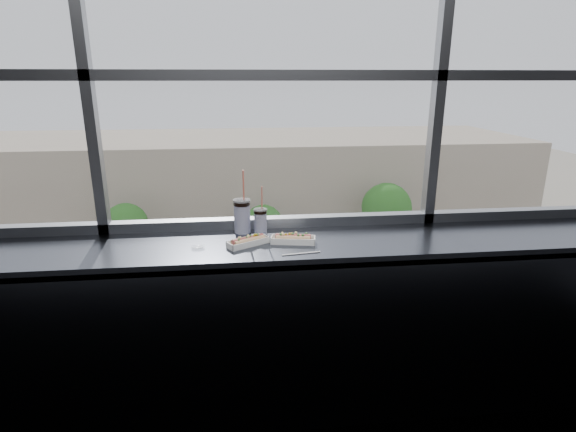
{
  "coord_description": "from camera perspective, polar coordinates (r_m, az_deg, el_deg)",
  "views": [
    {
      "loc": [
        -0.2,
        -1.15,
        1.98
      ],
      "look_at": [
        0.07,
        1.23,
        1.25
      ],
      "focal_mm": 28.0,
      "sensor_mm": 36.0,
      "label": 1
    }
  ],
  "objects": [
    {
      "name": "car_near_c",
      "position": [
        22.1,
        -4.38,
        -15.39
      ],
      "size": [
        3.21,
        6.64,
        2.14
      ],
      "primitive_type": "imported",
      "rotation": [
        0.0,
        0.0,
        1.66
      ],
      "color": "#9D4628",
      "rests_on": "street_asphalt"
    },
    {
      "name": "far_building",
      "position": [
        41.63,
        -5.98,
        4.54
      ],
      "size": [
        50.0,
        14.0,
        8.0
      ],
      "primitive_type": "cube",
      "color": "tan",
      "rests_on": "plaza_ground"
    },
    {
      "name": "plaza_ground",
      "position": [
        47.94,
        -5.91,
        1.29
      ],
      "size": [
        120.0,
        120.0,
        0.0
      ],
      "primitive_type": "plane",
      "color": "gray",
      "rests_on": "ground"
    },
    {
      "name": "car_far_b",
      "position": [
        29.21,
        -1.82,
        -6.7
      ],
      "size": [
        3.62,
        7.14,
        2.29
      ],
      "primitive_type": "imported",
      "rotation": [
        0.0,
        0.0,
        1.46
      ],
      "color": "#B02217",
      "rests_on": "street_asphalt"
    },
    {
      "name": "pedestrian_b",
      "position": [
        33.23,
        -10.17,
        -4.15
      ],
      "size": [
        0.7,
        0.94,
        2.11
      ],
      "primitive_type": "imported",
      "rotation": [
        0.0,
        0.0,
        4.71
      ],
      "color": "#66605B",
      "rests_on": "far_sidewalk"
    },
    {
      "name": "window_mullions",
      "position": [
        2.67,
        -2.33,
        23.88
      ],
      "size": [
        6.0,
        0.08,
        2.4
      ],
      "primitive_type": null,
      "color": "gray",
      "rests_on": "ground"
    },
    {
      "name": "hotdog_tray_right",
      "position": [
        2.51,
        0.65,
        -2.9
      ],
      "size": [
        0.26,
        0.12,
        0.06
      ],
      "rotation": [
        0.0,
        0.0,
        -0.18
      ],
      "color": "white",
      "rests_on": "counter"
    },
    {
      "name": "soda_cup_left",
      "position": [
        2.67,
        -5.85,
        0.21
      ],
      "size": [
        0.1,
        0.1,
        0.38
      ],
      "color": "white",
      "rests_on": "counter"
    },
    {
      "name": "wrapper",
      "position": [
        2.48,
        -11.36,
        -3.86
      ],
      "size": [
        0.09,
        0.06,
        0.02
      ],
      "primitive_type": "ellipsoid",
      "color": "silver",
      "rests_on": "counter"
    },
    {
      "name": "tree_left",
      "position": [
        33.11,
        -19.87,
        -1.08
      ],
      "size": [
        3.05,
        3.05,
        4.77
      ],
      "color": "#47382B",
      "rests_on": "far_sidewalk"
    },
    {
      "name": "window_glass",
      "position": [
        2.69,
        -2.36,
        23.83
      ],
      "size": [
        6.0,
        0.0,
        6.0
      ],
      "primitive_type": "plane",
      "rotation": [
        1.57,
        0.0,
        0.0
      ],
      "color": "silver",
      "rests_on": "ground"
    },
    {
      "name": "pedestrian_a",
      "position": [
        33.47,
        -16.19,
        -4.58
      ],
      "size": [
        0.64,
        0.86,
        1.93
      ],
      "primitive_type": "imported",
      "rotation": [
        0.0,
        0.0,
        4.71
      ],
      "color": "#66605B",
      "rests_on": "far_sidewalk"
    },
    {
      "name": "tree_center",
      "position": [
        32.29,
        -3.11,
        -1.01
      ],
      "size": [
        2.79,
        2.79,
        4.37
      ],
      "color": "#47382B",
      "rests_on": "far_sidewalk"
    },
    {
      "name": "car_near_e",
      "position": [
        25.64,
        25.4,
        -12.58
      ],
      "size": [
        3.1,
        5.91,
        1.88
      ],
      "primitive_type": "imported",
      "rotation": [
        0.0,
        0.0,
        1.43
      ],
      "color": "navy",
      "rests_on": "street_asphalt"
    },
    {
      "name": "tree_right",
      "position": [
        33.71,
        12.38,
        1.02
      ],
      "size": [
        3.66,
        3.66,
        5.72
      ],
      "color": "#47382B",
      "rests_on": "far_sidewalk"
    },
    {
      "name": "wall_back_lower",
      "position": [
        3.02,
        -1.92,
        -11.3
      ],
      "size": [
        6.0,
        0.0,
        6.0
      ],
      "primitive_type": "plane",
      "rotation": [
        1.57,
        0.0,
        0.0
      ],
      "color": "black",
      "rests_on": "ground"
    },
    {
      "name": "car_far_c",
      "position": [
        31.48,
        16.39,
        -5.69
      ],
      "size": [
        3.55,
        6.91,
        2.21
      ],
      "primitive_type": "imported",
      "rotation": [
        0.0,
        0.0,
        1.69
      ],
      "color": "white",
      "rests_on": "street_asphalt"
    },
    {
      "name": "car_near_b",
      "position": [
        23.6,
        -26.61,
        -15.32
      ],
      "size": [
        2.7,
        5.97,
        1.96
      ],
      "primitive_type": "imported",
      "rotation": [
        0.0,
        0.0,
        1.61
      ],
      "color": "black",
      "rests_on": "street_asphalt"
    },
    {
      "name": "counter_fascia",
      "position": [
        2.56,
        -0.94,
        -16.91
      ],
      "size": [
        6.0,
        0.04,
        1.04
      ],
      "primitive_type": "cube",
      "color": "#4A4F5A",
      "rests_on": "ground"
    },
    {
      "name": "car_far_a",
      "position": [
        30.94,
        -25.54,
        -7.21
      ],
      "size": [
        2.78,
        6.44,
        2.13
      ],
      "primitive_type": "imported",
      "rotation": [
        0.0,
        0.0,
        1.55
      ],
      "color": "black",
      "rests_on": "street_asphalt"
    },
    {
      "name": "counter",
      "position": [
        2.55,
        -1.55,
        -3.92
      ],
      "size": [
        6.0,
        0.55,
        0.06
      ],
      "primitive_type": "cube",
      "color": "#4A4F5A",
      "rests_on": "ground"
    },
    {
      "name": "street_asphalt",
      "position": [
        26.09,
        -5.24,
        -12.75
      ],
      "size": [
        80.0,
        10.0,
        0.06
      ],
      "primitive_type": "cube",
      "color": "black",
      "rests_on": "plaza_ground"
    },
    {
      "name": "pedestrian_d",
      "position": [
        34.09,
        10.46,
        -3.73
      ],
      "size": [
        0.66,
        0.88,
        1.97
      ],
      "primitive_type": "imported",
      "rotation": [
        0.0,
        0.0,
        4.71
      ],
      "color": "#66605B",
      "rests_on": "far_sidewalk"
    },
    {
      "name": "loose_straw",
      "position": [
        2.36,
        1.69,
        -4.77
      ],
      "size": [
        0.21,
        0.04,
        0.01
      ],
      "primitive_type": "cylinder",
      "rotation": [
        0.0,
        1.57,
        0.14
      ],
      "color": "white",
      "rests_on": "counter"
    },
    {
      "name": "pedestrian_c",
      "position": [
        34.01,
        0.07,
        -3.59
      ],
      "size": [
        0.62,
        0.82,
        1.86
      ],
      "primitive_type": "imported",
      "rotation": [
        0.0,
        0.0,
        1.57
      ],
      "color": "#66605B",
      "rests_on": "far_sidewalk"
    },
    {
      "name": "hotdog_tray_left",
      "position": [
        2.49,
        -5.08,
        -3.19
      ],
      "size": [
        0.25,
        0.19,
        0.06
      ],
      "rotation": [
        0.0,
        0.0,
        0.52
      ],
      "color": "white",
      "rests_on": "counter"
    },
    {
      "name": "soda_cup_right",
      "position": [
        2.64,
        -3.51,
        -0.54
      ],
      "size": [
        0.08,
        0.08,
        0.29
      ],
      "color": "white",
      "rests_on": "counter"
    },
    {
      "name": "far_sidewalk",
      "position": [
        33.28,
        -5.57,
        -5.91
      ],
      "size": [
        80.0,
        6.0,
        0.04
      ],
      "primitive_type": "cube",
      "color": "gray",
      "rests_on": "plaza_ground"
    },
    {
      "name": "car_near_d",
      "position": [
        22.93,
        10.68,
        -14.21
      ],
      "size": [
        3.15,
        6.85,
        2.24
      ],
      "primitive_type": "imported",
      "rotation": [
        0.0,
        0.0,
        1.62
      ],
      "color": "white",
      "rests_on": "street_asphalt"
    }
  ]
}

